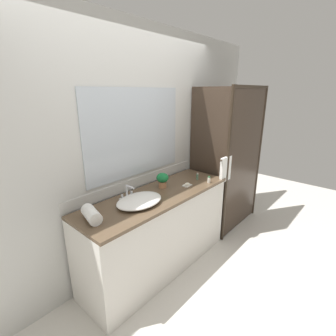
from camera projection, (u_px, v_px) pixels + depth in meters
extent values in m
plane|color=silver|center=(159.00, 266.00, 2.81)|extent=(8.00, 8.00, 0.00)
cube|color=silver|center=(135.00, 152.00, 2.64)|extent=(4.40, 0.05, 2.60)
cube|color=silver|center=(138.00, 182.00, 2.73)|extent=(1.80, 0.01, 0.11)
cube|color=silver|center=(136.00, 133.00, 2.56)|extent=(1.26, 0.01, 0.91)
cube|color=silver|center=(158.00, 232.00, 2.69)|extent=(1.80, 0.56, 0.87)
cube|color=brown|center=(158.00, 195.00, 2.55)|extent=(1.80, 0.58, 0.03)
cylinder|color=#2D2319|center=(259.00, 154.00, 3.73)|extent=(0.04, 0.04, 2.00)
cylinder|color=#2D2319|center=(227.00, 169.00, 3.02)|extent=(0.04, 0.04, 2.00)
cube|color=#2D2319|center=(252.00, 87.00, 3.08)|extent=(1.00, 0.04, 0.04)
cube|color=#382B21|center=(245.00, 161.00, 3.38)|extent=(0.96, 0.01, 1.96)
cube|color=#382B21|center=(207.00, 165.00, 3.20)|extent=(0.01, 0.57, 1.96)
cylinder|color=#2D2319|center=(226.00, 158.00, 2.97)|extent=(0.32, 0.02, 0.02)
cube|color=white|center=(226.00, 169.00, 3.01)|extent=(0.22, 0.04, 0.31)
ellipsoid|color=white|center=(139.00, 200.00, 2.32)|extent=(0.48, 0.35, 0.07)
cube|color=silver|center=(127.00, 197.00, 2.44)|extent=(0.17, 0.04, 0.02)
cylinder|color=silver|center=(127.00, 191.00, 2.42)|extent=(0.02, 0.02, 0.12)
cylinder|color=silver|center=(130.00, 187.00, 2.37)|extent=(0.02, 0.11, 0.02)
cylinder|color=silver|center=(122.00, 197.00, 2.39)|extent=(0.02, 0.02, 0.04)
cylinder|color=silver|center=(132.00, 193.00, 2.47)|extent=(0.02, 0.02, 0.04)
cylinder|color=#B77A51|center=(163.00, 184.00, 2.71)|extent=(0.09, 0.09, 0.07)
ellipsoid|color=#197037|center=(162.00, 178.00, 2.68)|extent=(0.13, 0.13, 0.11)
cube|color=silver|center=(187.00, 185.00, 2.76)|extent=(0.10, 0.07, 0.01)
ellipsoid|color=silver|center=(187.00, 184.00, 2.75)|extent=(0.07, 0.04, 0.02)
cylinder|color=silver|center=(209.00, 180.00, 2.85)|extent=(0.03, 0.03, 0.06)
cylinder|color=#2D6638|center=(209.00, 177.00, 2.84)|extent=(0.03, 0.03, 0.02)
cylinder|color=#4C7056|center=(197.00, 177.00, 2.95)|extent=(0.03, 0.03, 0.07)
cylinder|color=#B7B2A8|center=(197.00, 174.00, 2.93)|extent=(0.02, 0.02, 0.01)
cylinder|color=white|center=(91.00, 214.00, 2.01)|extent=(0.16, 0.25, 0.11)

